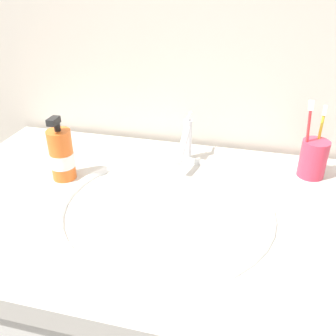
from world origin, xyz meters
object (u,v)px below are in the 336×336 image
toothbrush_cup (313,159)px  soap_dispenser (62,155)px  faucet (186,141)px  toothbrush_red (308,135)px  toothbrush_yellow (319,136)px

toothbrush_cup → soap_dispenser: bearing=-165.1°
faucet → toothbrush_cup: bearing=0.4°
toothbrush_red → soap_dispenser: bearing=-165.2°
toothbrush_cup → soap_dispenser: soap_dispenser is taller
faucet → toothbrush_red: 0.31m
faucet → toothbrush_red: size_ratio=0.82×
toothbrush_yellow → toothbrush_red: toothbrush_red is taller
toothbrush_cup → toothbrush_red: bearing=-162.6°
toothbrush_yellow → soap_dispenser: bearing=-163.6°
toothbrush_yellow → soap_dispenser: 0.66m
soap_dispenser → toothbrush_yellow: bearing=16.4°
toothbrush_cup → toothbrush_yellow: (0.01, 0.02, 0.06)m
faucet → toothbrush_yellow: bearing=3.6°
toothbrush_cup → toothbrush_red: (-0.03, -0.01, 0.07)m
faucet → toothbrush_red: toothbrush_red is taller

